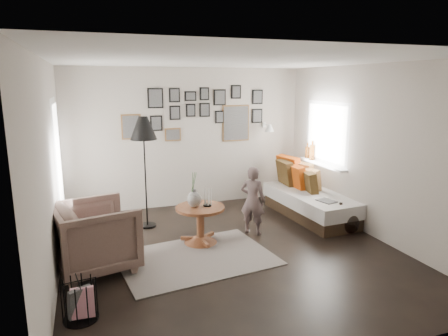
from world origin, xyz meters
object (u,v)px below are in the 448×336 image
object	(u,v)px
pedestal_table	(200,226)
floor_lamp	(144,132)
armchair	(96,237)
demijohn_large	(340,220)
demijohn_small	(350,223)
vase	(194,196)
daybed	(308,198)
child	(253,200)
magazine_basket	(80,301)

from	to	relation	value
pedestal_table	floor_lamp	world-z (taller)	floor_lamp
armchair	floor_lamp	xyz separation A→B (m)	(0.83, 1.34, 1.12)
demijohn_large	demijohn_small	distance (m)	0.16
vase	armchair	world-z (taller)	vase
armchair	daybed	bearing A→B (deg)	-87.55
floor_lamp	demijohn_small	size ratio (longest dim) A/B	4.18
armchair	demijohn_small	world-z (taller)	armchair
vase	armchair	bearing A→B (deg)	-163.98
demijohn_large	floor_lamp	bearing A→B (deg)	156.61
pedestal_table	demijohn_small	bearing A→B (deg)	-9.60
pedestal_table	daybed	distance (m)	2.24
floor_lamp	demijohn_large	world-z (taller)	floor_lamp
daybed	floor_lamp	world-z (taller)	floor_lamp
armchair	child	size ratio (longest dim) A/B	0.89
armchair	demijohn_small	distance (m)	3.81
floor_lamp	child	xyz separation A→B (m)	(1.52, -0.85, -1.02)
magazine_basket	child	distance (m)	3.02
vase	child	xyz separation A→B (m)	(0.96, 0.09, -0.18)
magazine_basket	daybed	bearing A→B (deg)	28.50
pedestal_table	floor_lamp	distance (m)	1.74
daybed	armchair	distance (m)	3.76
pedestal_table	armchair	size ratio (longest dim) A/B	0.74
demijohn_small	child	distance (m)	1.58
vase	floor_lamp	distance (m)	1.38
floor_lamp	magazine_basket	size ratio (longest dim) A/B	4.36
vase	demijohn_large	world-z (taller)	vase
floor_lamp	armchair	bearing A→B (deg)	-121.75
demijohn_small	child	world-z (taller)	child
daybed	demijohn_small	xyz separation A→B (m)	(0.17, -0.99, -0.15)
vase	magazine_basket	distance (m)	2.24
pedestal_table	demijohn_small	world-z (taller)	pedestal_table
floor_lamp	pedestal_table	bearing A→B (deg)	-56.49
demijohn_large	demijohn_small	world-z (taller)	demijohn_large
armchair	demijohn_small	bearing A→B (deg)	-102.84
vase	demijohn_small	distance (m)	2.51
floor_lamp	demijohn_large	xyz separation A→B (m)	(2.86, -1.24, -1.37)
floor_lamp	demijohn_small	world-z (taller)	floor_lamp
demijohn_small	magazine_basket	bearing A→B (deg)	-164.79
floor_lamp	demijohn_large	distance (m)	3.40
daybed	magazine_basket	world-z (taller)	daybed
daybed	magazine_basket	bearing A→B (deg)	-154.86
demijohn_large	child	size ratio (longest dim) A/B	0.44
armchair	pedestal_table	bearing A→B (deg)	-88.14
pedestal_table	vase	distance (m)	0.47
vase	demijohn_large	distance (m)	2.38
armchair	magazine_basket	world-z (taller)	armchair
daybed	floor_lamp	distance (m)	3.08
floor_lamp	child	size ratio (longest dim) A/B	1.68
demijohn_large	vase	bearing A→B (deg)	172.72
demijohn_small	daybed	bearing A→B (deg)	99.84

